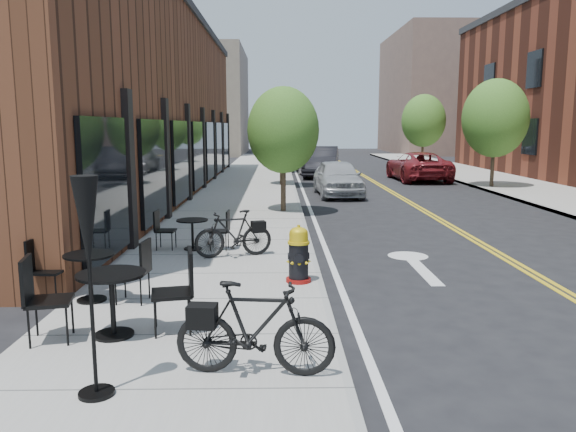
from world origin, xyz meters
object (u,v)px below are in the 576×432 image
object	(u,v)px
bistro_set_a	(90,270)
parked_car_b	(321,162)
parked_car_far	(418,166)
bistro_set_b	(112,295)
patio_umbrella	(88,240)
parked_car_a	(338,178)
bicycle_left	(233,234)
bicycle_right	(255,329)
fire_hydrant	(299,255)
bistro_set_c	(192,230)
parked_car_c	(314,160)

from	to	relation	value
bistro_set_a	parked_car_b	bearing A→B (deg)	82.44
parked_car_far	bistro_set_b	bearing A→B (deg)	65.58
patio_umbrella	parked_car_a	size ratio (longest dim) A/B	0.52
bicycle_left	bicycle_right	world-z (taller)	bicycle_right
fire_hydrant	bicycle_right	world-z (taller)	bicycle_right
fire_hydrant	parked_car_a	world-z (taller)	parked_car_a
bicycle_right	parked_car_b	distance (m)	25.00
bistro_set_c	parked_car_a	size ratio (longest dim) A/B	0.37
patio_umbrella	parked_car_a	world-z (taller)	patio_umbrella
bicycle_right	parked_car_b	bearing A→B (deg)	-0.08
fire_hydrant	bicycle_left	distance (m)	2.24
bicycle_left	parked_car_a	size ratio (longest dim) A/B	0.38
bicycle_right	bistro_set_b	world-z (taller)	bistro_set_b
bistro_set_a	bistro_set_c	xyz separation A→B (m)	(1.00, 3.57, -0.05)
bicycle_left	parked_car_far	distance (m)	18.87
patio_umbrella	parked_car_far	bearing A→B (deg)	68.92
bistro_set_b	parked_car_a	bearing A→B (deg)	62.17
bicycle_left	patio_umbrella	xyz separation A→B (m)	(-0.90, -5.89, 1.08)
bicycle_left	parked_car_c	world-z (taller)	parked_car_c
bistro_set_c	patio_umbrella	bearing A→B (deg)	-86.36
fire_hydrant	bistro_set_a	xyz separation A→B (m)	(-3.18, -0.99, 0.01)
bicycle_left	parked_car_a	distance (m)	11.42
bicycle_right	parked_car_far	xyz separation A→B (m)	(7.32, 22.56, 0.09)
parked_car_c	bicycle_left	bearing A→B (deg)	-98.93
bicycle_left	parked_car_b	xyz separation A→B (m)	(3.27, 19.40, 0.22)
bistro_set_a	bistro_set_b	world-z (taller)	bistro_set_b
parked_car_b	parked_car_far	distance (m)	5.23
bistro_set_c	parked_car_far	bearing A→B (deg)	64.82
bicycle_left	patio_umbrella	size ratio (longest dim) A/B	0.73
bistro_set_a	parked_car_b	distance (m)	22.86
parked_car_b	parked_car_c	world-z (taller)	parked_car_b
fire_hydrant	bistro_set_b	bearing A→B (deg)	-137.80
bicycle_left	bicycle_right	distance (m)	5.50
bistro_set_a	parked_car_a	xyz separation A→B (m)	(5.20, 13.80, 0.12)
bistro_set_c	parked_car_a	world-z (taller)	parked_car_a
bistro_set_c	parked_car_far	distance (m)	18.65
fire_hydrant	parked_car_far	size ratio (longest dim) A/B	0.19
bistro_set_b	parked_car_far	xyz separation A→B (m)	(9.15, 21.41, 0.07)
bistro_set_b	bistro_set_c	bearing A→B (deg)	75.62
bistro_set_c	patio_umbrella	world-z (taller)	patio_umbrella
parked_car_c	fire_hydrant	bearing A→B (deg)	-95.41
parked_car_a	parked_car_c	bearing A→B (deg)	88.57
bicycle_right	bicycle_left	bearing A→B (deg)	12.75
bicycle_left	patio_umbrella	bearing A→B (deg)	-24.99
fire_hydrant	parked_car_a	size ratio (longest dim) A/B	0.23
bicycle_right	patio_umbrella	size ratio (longest dim) A/B	0.79
patio_umbrella	bicycle_left	bearing A→B (deg)	81.36
bistro_set_c	parked_car_a	distance (m)	11.06
parked_car_c	parked_car_far	bearing A→B (deg)	-48.11
bistro_set_b	bistro_set_c	distance (m)	5.03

